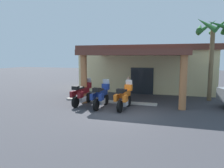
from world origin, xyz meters
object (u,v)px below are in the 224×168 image
object	(u,v)px
motorcycle_maroon	(82,94)
motorcycle_blue	(101,96)
motel_building	(147,67)
pedestrian	(128,88)
palm_tree_near_portico	(213,35)
motorcycle_orange	(124,97)

from	to	relation	value
motorcycle_maroon	motorcycle_blue	world-z (taller)	same
motel_building	pedestrian	distance (m)	6.30
pedestrian	palm_tree_near_portico	world-z (taller)	palm_tree_near_portico
motel_building	palm_tree_near_portico	size ratio (longest dim) A/B	2.04
motel_building	motorcycle_maroon	bearing A→B (deg)	-110.21
motorcycle_maroon	palm_tree_near_portico	distance (m)	9.40
motel_building	motorcycle_orange	xyz separation A→B (m)	(-0.07, -8.17, -1.33)
motel_building	motorcycle_orange	bearing A→B (deg)	-90.88
motorcycle_maroon	palm_tree_near_portico	bearing A→B (deg)	-58.20
motorcycle_orange	pedestrian	distance (m)	2.01
motorcycle_orange	pedestrian	size ratio (longest dim) A/B	1.32
motel_building	motorcycle_blue	world-z (taller)	motel_building
motel_building	palm_tree_near_portico	bearing A→B (deg)	-39.59
motorcycle_maroon	motorcycle_blue	distance (m)	1.43
motorcycle_orange	palm_tree_near_portico	bearing A→B (deg)	-45.20
motorcycle_maroon	palm_tree_near_portico	xyz separation A→B (m)	(7.71, 3.93, 3.68)
pedestrian	motorcycle_blue	bearing A→B (deg)	-142.45
motorcycle_maroon	pedestrian	world-z (taller)	pedestrian
pedestrian	palm_tree_near_portico	xyz separation A→B (m)	(5.17, 2.24, 3.41)
motel_building	motorcycle_maroon	size ratio (longest dim) A/B	5.23
pedestrian	motorcycle_maroon	bearing A→B (deg)	-169.12
palm_tree_near_portico	motel_building	bearing A→B (deg)	140.79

